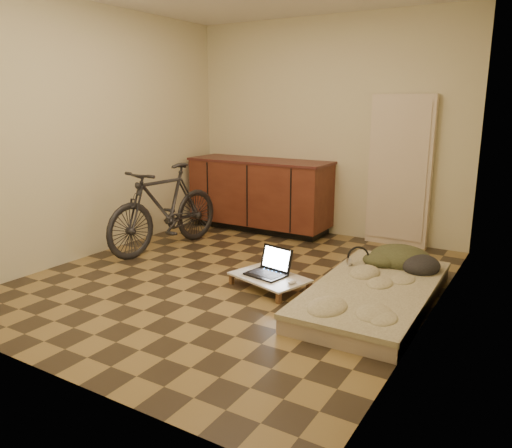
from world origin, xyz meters
The scene contains 10 objects.
room_shell centered at (0.00, 0.00, 1.30)m, with size 3.50×4.00×2.60m.
cabinets centered at (-0.75, 1.70, 0.47)m, with size 1.84×0.62×0.91m.
appliance_panel centered at (0.95, 1.94, 0.85)m, with size 0.70×0.10×1.70m, color beige.
bicycle centered at (-1.20, 0.40, 0.52)m, with size 0.47×1.61×1.04m, color black.
futon centered at (1.30, 0.10, 0.08)m, with size 0.92×1.86×0.16m.
clothing_pile centered at (1.37, 0.76, 0.28)m, with size 0.60×0.50×0.24m, color #383D23, non-canonical shape.
headphones centered at (1.00, 0.54, 0.23)m, with size 0.23×0.21×0.15m, color black, non-canonical shape.
lap_desk centered at (0.40, -0.05, 0.10)m, with size 0.76×0.61×0.11m.
laptop centered at (0.37, 0.00, 0.16)m, with size 0.39×0.36×0.23m.
mouse centered at (0.65, -0.12, 0.13)m, with size 0.05×0.09×0.03m, color white.
Camera 1 is at (2.46, -3.69, 1.62)m, focal length 35.00 mm.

